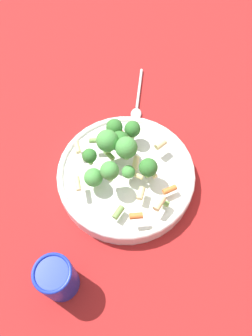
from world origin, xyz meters
TOP-DOWN VIEW (x-y plane):
  - ground_plane at (0.00, 0.00)m, footprint 3.00×3.00m
  - bowl at (0.00, 0.00)m, footprint 0.29×0.29m
  - pasta_salad at (-0.02, -0.01)m, footprint 0.22×0.20m
  - cup at (0.17, -0.18)m, footprint 0.07×0.07m
  - spoon at (-0.19, 0.09)m, footprint 0.16×0.08m

SIDE VIEW (x-z plane):
  - ground_plane at x=0.00m, z-range 0.00..0.00m
  - spoon at x=-0.19m, z-range 0.00..0.01m
  - bowl at x=0.00m, z-range 0.00..0.04m
  - cup at x=0.17m, z-range 0.00..0.10m
  - pasta_salad at x=-0.02m, z-range 0.05..0.13m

